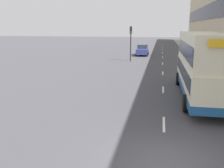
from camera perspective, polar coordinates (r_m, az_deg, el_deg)
ground_plane at (r=9.40m, az=11.94°, el=-17.18°), size 220.00×220.00×0.00m
pavement at (r=47.37m, az=19.38°, el=6.66°), size 5.00×93.00×0.14m
lane_mark_0 at (r=12.68m, az=11.77°, el=-8.93°), size 0.12×2.00×0.01m
lane_mark_1 at (r=19.37m, az=11.61°, el=-1.26°), size 0.12×2.00×0.01m
lane_mark_2 at (r=26.24m, az=11.53°, el=2.45°), size 0.12×2.00×0.01m
lane_mark_3 at (r=33.16m, az=11.49°, el=4.61°), size 0.12×2.00×0.01m
lane_mark_4 at (r=40.12m, az=11.46°, el=6.02°), size 0.12×2.00×0.01m
lane_mark_5 at (r=47.09m, az=11.44°, el=7.02°), size 0.12×2.00×0.01m
lane_mark_6 at (r=54.07m, az=11.42°, el=7.76°), size 0.12×2.00×0.01m
lane_mark_7 at (r=61.06m, az=11.41°, el=8.33°), size 0.12×2.00×0.01m
double_decker_bus_near at (r=17.56m, az=20.09°, el=4.35°), size 2.85×10.61×4.30m
car_0 at (r=42.09m, az=6.96°, el=7.72°), size 1.98×4.31×1.82m
traffic_light_far_kerb at (r=34.65m, az=4.31°, el=10.52°), size 0.30×0.32×4.78m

